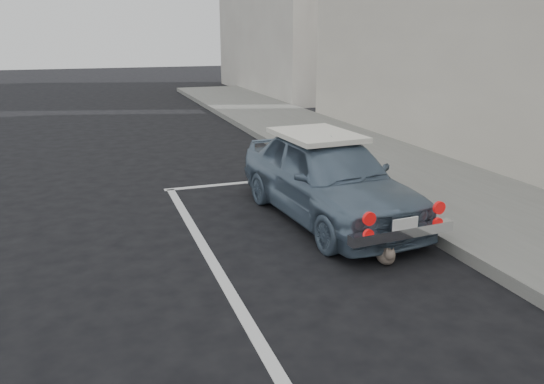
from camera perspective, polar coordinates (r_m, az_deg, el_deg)
The scene contains 4 objects.
pline_front at distance 9.28m, azimuth -2.32°, elevation 1.08°, with size 3.00×0.12×0.01m, color silver.
pline_side at distance 5.77m, azimuth -5.48°, elevation -9.10°, with size 0.12×7.00×0.01m, color silver.
retro_coupe at distance 7.37m, azimuth 6.03°, elevation 1.66°, with size 1.66×3.61×1.19m.
cat at distance 6.15m, azimuth 12.15°, elevation -6.60°, with size 0.26×0.45×0.25m.
Camera 1 is at (-2.09, -2.06, 2.51)m, focal length 35.00 mm.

